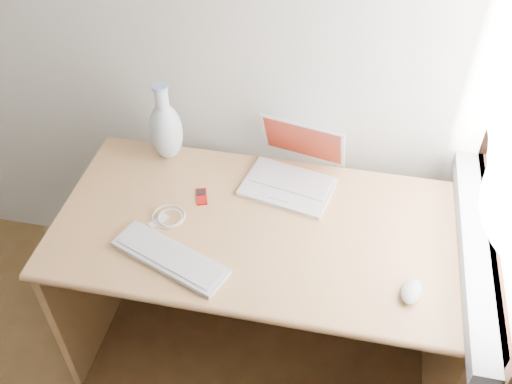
% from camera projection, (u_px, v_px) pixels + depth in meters
% --- Properties ---
extents(desk, '(1.42, 0.71, 0.75)m').
position_uv_depth(desk, '(267.00, 249.00, 2.16)').
color(desk, tan).
rests_on(desk, floor).
extents(laptop, '(0.35, 0.32, 0.22)m').
position_uv_depth(laptop, '(290.00, 171.00, 2.08)').
color(laptop, white).
rests_on(laptop, desk).
extents(external_keyboard, '(0.42, 0.26, 0.02)m').
position_uv_depth(external_keyboard, '(170.00, 257.00, 1.83)').
color(external_keyboard, silver).
rests_on(external_keyboard, desk).
extents(mouse, '(0.08, 0.11, 0.04)m').
position_uv_depth(mouse, '(411.00, 292.00, 1.73)').
color(mouse, white).
rests_on(mouse, desk).
extents(ipod, '(0.06, 0.09, 0.01)m').
position_uv_depth(ipod, '(202.00, 196.00, 2.05)').
color(ipod, '#A80D0B').
rests_on(ipod, desk).
extents(cable_coil, '(0.12, 0.12, 0.01)m').
position_uv_depth(cable_coil, '(169.00, 216.00, 1.98)').
color(cable_coil, silver).
rests_on(cable_coil, desk).
extents(remote, '(0.06, 0.08, 0.01)m').
position_uv_depth(remote, '(159.00, 221.00, 1.96)').
color(remote, silver).
rests_on(remote, desk).
extents(vase, '(0.12, 0.12, 0.32)m').
position_uv_depth(vase, '(166.00, 129.00, 2.13)').
color(vase, silver).
rests_on(vase, desk).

